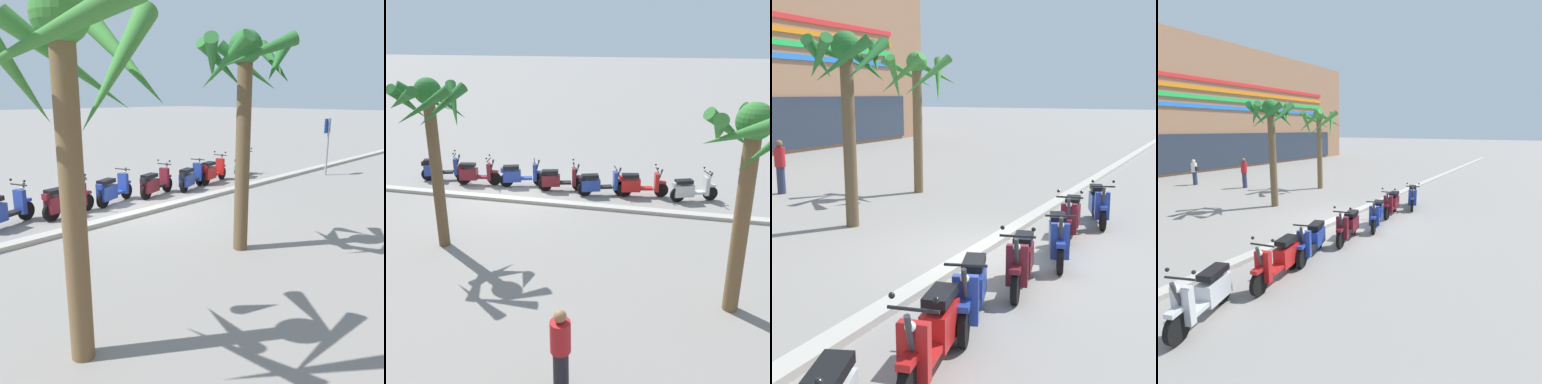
% 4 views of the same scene
% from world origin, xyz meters
% --- Properties ---
extents(ground_plane, '(200.00, 200.00, 0.00)m').
position_xyz_m(ground_plane, '(0.00, 0.00, 0.00)').
color(ground_plane, gray).
extents(curb_strip, '(60.00, 0.36, 0.12)m').
position_xyz_m(curb_strip, '(0.00, 0.39, 0.06)').
color(curb_strip, '#ADA89E').
rests_on(curb_strip, ground).
extents(scooter_silver_mid_rear, '(1.65, 0.83, 1.17)m').
position_xyz_m(scooter_silver_mid_rear, '(-6.30, -1.04, 0.44)').
color(scooter_silver_mid_rear, black).
rests_on(scooter_silver_mid_rear, ground).
extents(scooter_red_last_in_row, '(1.82, 0.72, 1.17)m').
position_xyz_m(scooter_red_last_in_row, '(-4.46, -1.08, 0.46)').
color(scooter_red_last_in_row, black).
rests_on(scooter_red_last_in_row, ground).
extents(scooter_blue_gap_after_mid, '(1.76, 0.84, 1.04)m').
position_xyz_m(scooter_blue_gap_after_mid, '(-3.02, -0.86, 0.44)').
color(scooter_blue_gap_after_mid, black).
rests_on(scooter_blue_gap_after_mid, ground).
extents(scooter_maroon_mid_centre, '(1.75, 0.74, 1.17)m').
position_xyz_m(scooter_maroon_mid_centre, '(-1.46, -1.02, 0.44)').
color(scooter_maroon_mid_centre, black).
rests_on(scooter_maroon_mid_centre, ground).
extents(scooter_blue_second_in_line, '(1.72, 0.83, 1.04)m').
position_xyz_m(scooter_blue_second_in_line, '(0.15, -1.16, 0.45)').
color(scooter_blue_second_in_line, black).
rests_on(scooter_blue_second_in_line, ground).
extents(scooter_maroon_tail_end, '(1.74, 0.65, 1.17)m').
position_xyz_m(scooter_maroon_tail_end, '(1.89, -0.93, 0.46)').
color(scooter_maroon_tail_end, black).
rests_on(scooter_maroon_tail_end, ground).
extents(scooter_blue_lead_nearest, '(1.73, 0.86, 1.17)m').
position_xyz_m(scooter_blue_lead_nearest, '(3.52, -1.16, 0.47)').
color(scooter_blue_lead_nearest, black).
rests_on(scooter_blue_lead_nearest, ground).
extents(palm_tree_by_mall_entrance, '(2.13, 2.20, 4.59)m').
position_xyz_m(palm_tree_by_mall_entrance, '(0.43, 4.07, 3.54)').
color(palm_tree_by_mall_entrance, brown).
rests_on(palm_tree_by_mall_entrance, ground).
extents(palm_tree_near_sign, '(2.09, 2.13, 4.43)m').
position_xyz_m(palm_tree_near_sign, '(-7.11, 5.41, 3.37)').
color(palm_tree_near_sign, brown).
rests_on(palm_tree_near_sign, ground).
extents(pedestrian_window_shopping, '(0.34, 0.34, 1.55)m').
position_xyz_m(pedestrian_window_shopping, '(-4.19, 8.45, 0.81)').
color(pedestrian_window_shopping, black).
rests_on(pedestrian_window_shopping, ground).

